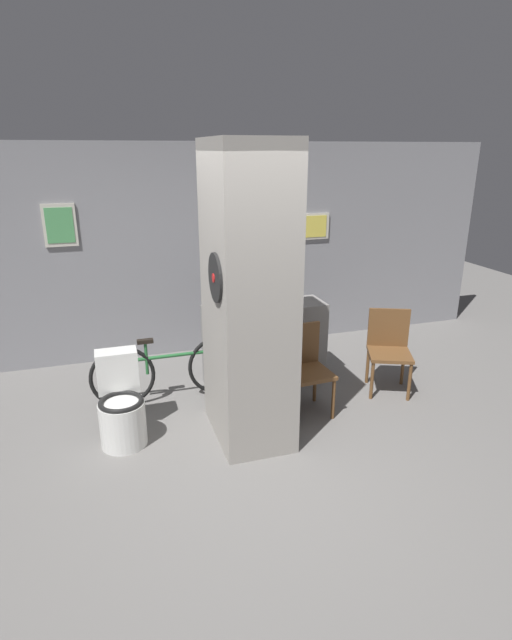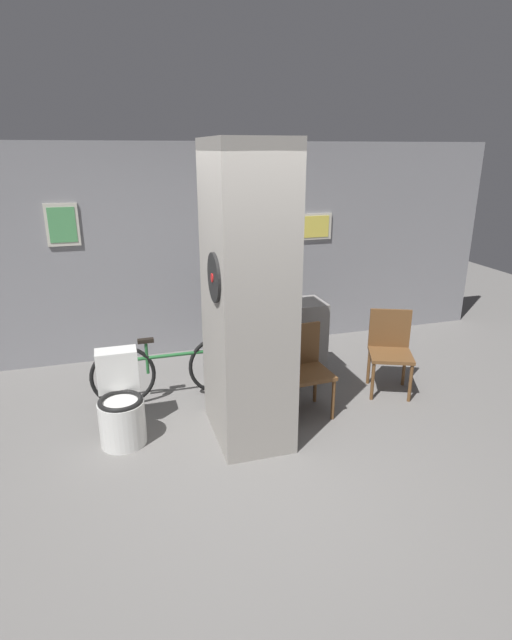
{
  "view_description": "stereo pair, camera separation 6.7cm",
  "coord_description": "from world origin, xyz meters",
  "px_view_note": "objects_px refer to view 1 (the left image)",
  "views": [
    {
      "loc": [
        -1.21,
        -3.45,
        2.51
      ],
      "look_at": [
        0.17,
        0.88,
        0.95
      ],
      "focal_mm": 28.0,
      "sensor_mm": 36.0,
      "label": 1
    },
    {
      "loc": [
        -1.14,
        -3.47,
        2.51
      ],
      "look_at": [
        0.17,
        0.88,
        0.95
      ],
      "focal_mm": 28.0,
      "sensor_mm": 36.0,
      "label": 2
    }
  ],
  "objects_px": {
    "chair_by_doorway": "(389,347)",
    "chair_near_pillar": "(304,365)",
    "toilet": "(121,407)",
    "bicycle": "(172,369)",
    "bottle_tall": "(249,296)"
  },
  "relations": [
    {
      "from": "toilet",
      "to": "chair_by_doorway",
      "type": "relative_size",
      "value": 0.91
    },
    {
      "from": "chair_near_pillar",
      "to": "chair_by_doorway",
      "type": "height_order",
      "value": "same"
    },
    {
      "from": "chair_by_doorway",
      "to": "bottle_tall",
      "type": "distance_m",
      "value": 1.6
    },
    {
      "from": "chair_near_pillar",
      "to": "bicycle",
      "type": "distance_m",
      "value": 1.37
    },
    {
      "from": "chair_by_doorway",
      "to": "chair_near_pillar",
      "type": "bearing_deg",
      "value": -148.16
    },
    {
      "from": "toilet",
      "to": "bicycle",
      "type": "xyz_separation_m",
      "value": [
        0.55,
        0.64,
        0.01
      ]
    },
    {
      "from": "toilet",
      "to": "bicycle",
      "type": "distance_m",
      "value": 0.84
    },
    {
      "from": "toilet",
      "to": "chair_near_pillar",
      "type": "xyz_separation_m",
      "value": [
        1.77,
        0.03,
        0.16
      ]
    },
    {
      "from": "bottle_tall",
      "to": "chair_near_pillar",
      "type": "bearing_deg",
      "value": -64.02
    },
    {
      "from": "chair_near_pillar",
      "to": "bottle_tall",
      "type": "height_order",
      "value": "bottle_tall"
    },
    {
      "from": "toilet",
      "to": "chair_near_pillar",
      "type": "distance_m",
      "value": 1.78
    },
    {
      "from": "chair_near_pillar",
      "to": "toilet",
      "type": "bearing_deg",
      "value": 177.4
    },
    {
      "from": "toilet",
      "to": "chair_by_doorway",
      "type": "xyz_separation_m",
      "value": [
        2.83,
        0.19,
        0.16
      ]
    },
    {
      "from": "chair_near_pillar",
      "to": "chair_by_doorway",
      "type": "xyz_separation_m",
      "value": [
        1.06,
        0.16,
        0.0
      ]
    },
    {
      "from": "bicycle",
      "to": "bottle_tall",
      "type": "bearing_deg",
      "value": 6.46
    }
  ]
}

